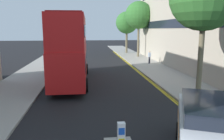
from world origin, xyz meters
TOP-DOWN VIEW (x-y plane):
  - sidewalk_right at (6.50, 16.00)m, footprint 4.00×80.00m
  - sidewalk_left at (-6.50, 16.00)m, footprint 4.00×80.00m
  - kerb_line_outer at (4.40, 14.00)m, footprint 0.10×56.00m
  - kerb_line_inner at (4.24, 14.00)m, footprint 0.10×56.00m
  - keep_left_bollard at (0.00, 3.75)m, footprint 0.36×0.28m
  - double_decker_bus_away at (-2.49, 15.54)m, footprint 2.86×10.83m
  - taxi_minivan at (2.80, 2.87)m, footprint 3.56×5.16m
  - pedestrian_far at (6.90, 24.29)m, footprint 0.34×0.22m
  - street_tree_near at (7.15, 31.86)m, footprint 4.32×4.32m
  - street_tree_far at (6.32, 37.85)m, footprint 4.04×4.04m
  - townhouse_terrace_right at (13.50, 22.52)m, footprint 10.08×28.00m

SIDE VIEW (x-z plane):
  - kerb_line_outer at x=4.40m, z-range 0.00..0.01m
  - kerb_line_inner at x=4.24m, z-range 0.00..0.01m
  - sidewalk_right at x=6.50m, z-range 0.00..0.14m
  - sidewalk_left at x=-6.50m, z-range 0.00..0.14m
  - keep_left_bollard at x=0.00m, z-range 0.05..1.16m
  - pedestrian_far at x=6.90m, z-range 0.18..1.80m
  - taxi_minivan at x=2.80m, z-range 0.01..2.13m
  - double_decker_bus_away at x=-2.49m, z-range 0.21..5.85m
  - street_tree_far at x=6.32m, z-range 1.88..9.46m
  - street_tree_near at x=7.15m, z-range 2.31..11.02m
  - townhouse_terrace_right at x=13.50m, z-range 0.00..13.46m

